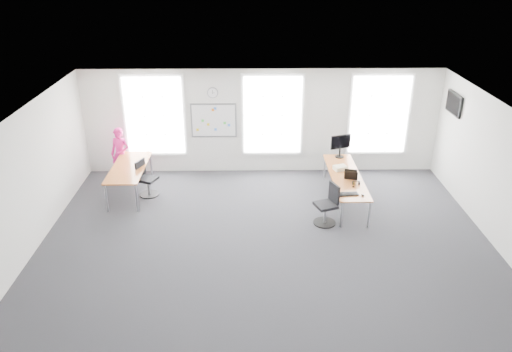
{
  "coord_description": "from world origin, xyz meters",
  "views": [
    {
      "loc": [
        -0.36,
        -9.4,
        5.97
      ],
      "look_at": [
        -0.2,
        1.2,
        1.1
      ],
      "focal_mm": 35.0,
      "sensor_mm": 36.0,
      "label": 1
    }
  ],
  "objects_px": {
    "chair_right": "(328,206)",
    "person": "(120,154)",
    "desk_left": "(129,169)",
    "monitor": "(340,144)",
    "keyboard": "(348,194)",
    "desk_right": "(346,177)",
    "chair_left": "(146,180)",
    "headphones": "(356,183)"
  },
  "relations": [
    {
      "from": "desk_left",
      "to": "monitor",
      "type": "height_order",
      "value": "monitor"
    },
    {
      "from": "desk_right",
      "to": "chair_right",
      "type": "relative_size",
      "value": 2.85
    },
    {
      "from": "desk_left",
      "to": "headphones",
      "type": "height_order",
      "value": "headphones"
    },
    {
      "from": "keyboard",
      "to": "headphones",
      "type": "height_order",
      "value": "headphones"
    },
    {
      "from": "person",
      "to": "headphones",
      "type": "distance_m",
      "value": 6.46
    },
    {
      "from": "desk_right",
      "to": "headphones",
      "type": "distance_m",
      "value": 0.56
    },
    {
      "from": "chair_right",
      "to": "person",
      "type": "distance_m",
      "value": 5.99
    },
    {
      "from": "desk_right",
      "to": "headphones",
      "type": "height_order",
      "value": "headphones"
    },
    {
      "from": "desk_left",
      "to": "monitor",
      "type": "xyz_separation_m",
      "value": [
        5.63,
        0.76,
        0.37
      ]
    },
    {
      "from": "desk_left",
      "to": "monitor",
      "type": "distance_m",
      "value": 5.7
    },
    {
      "from": "headphones",
      "to": "desk_right",
      "type": "bearing_deg",
      "value": 112.29
    },
    {
      "from": "desk_right",
      "to": "person",
      "type": "height_order",
      "value": "person"
    },
    {
      "from": "person",
      "to": "headphones",
      "type": "height_order",
      "value": "person"
    },
    {
      "from": "chair_left",
      "to": "headphones",
      "type": "height_order",
      "value": "chair_left"
    },
    {
      "from": "chair_left",
      "to": "monitor",
      "type": "height_order",
      "value": "monitor"
    },
    {
      "from": "keyboard",
      "to": "desk_left",
      "type": "bearing_deg",
      "value": 155.45
    },
    {
      "from": "keyboard",
      "to": "headphones",
      "type": "relative_size",
      "value": 2.73
    },
    {
      "from": "desk_left",
      "to": "person",
      "type": "distance_m",
      "value": 1.02
    },
    {
      "from": "chair_right",
      "to": "person",
      "type": "xyz_separation_m",
      "value": [
        -5.41,
        2.55,
        0.32
      ]
    },
    {
      "from": "desk_right",
      "to": "keyboard",
      "type": "relative_size",
      "value": 5.81
    },
    {
      "from": "desk_left",
      "to": "keyboard",
      "type": "height_order",
      "value": "desk_left"
    },
    {
      "from": "chair_right",
      "to": "person",
      "type": "height_order",
      "value": "person"
    },
    {
      "from": "chair_right",
      "to": "monitor",
      "type": "bearing_deg",
      "value": 144.52
    },
    {
      "from": "chair_right",
      "to": "person",
      "type": "bearing_deg",
      "value": -135.31
    },
    {
      "from": "desk_left",
      "to": "chair_left",
      "type": "height_order",
      "value": "chair_left"
    },
    {
      "from": "person",
      "to": "monitor",
      "type": "height_order",
      "value": "person"
    },
    {
      "from": "person",
      "to": "monitor",
      "type": "distance_m",
      "value": 6.08
    },
    {
      "from": "desk_left",
      "to": "chair_right",
      "type": "height_order",
      "value": "chair_right"
    },
    {
      "from": "keyboard",
      "to": "monitor",
      "type": "height_order",
      "value": "monitor"
    },
    {
      "from": "desk_right",
      "to": "chair_left",
      "type": "bearing_deg",
      "value": 175.58
    },
    {
      "from": "chair_left",
      "to": "headphones",
      "type": "bearing_deg",
      "value": -77.94
    },
    {
      "from": "desk_left",
      "to": "keyboard",
      "type": "distance_m",
      "value": 5.66
    },
    {
      "from": "desk_left",
      "to": "chair_right",
      "type": "xyz_separation_m",
      "value": [
        4.98,
        -1.63,
        -0.28
      ]
    },
    {
      "from": "desk_right",
      "to": "chair_right",
      "type": "xyz_separation_m",
      "value": [
        -0.61,
        -1.17,
        -0.21
      ]
    },
    {
      "from": "desk_right",
      "to": "desk_left",
      "type": "height_order",
      "value": "desk_left"
    },
    {
      "from": "headphones",
      "to": "chair_left",
      "type": "bearing_deg",
      "value": 176.54
    },
    {
      "from": "chair_right",
      "to": "keyboard",
      "type": "xyz_separation_m",
      "value": [
        0.47,
        0.1,
        0.27
      ]
    },
    {
      "from": "desk_right",
      "to": "desk_left",
      "type": "bearing_deg",
      "value": 175.28
    },
    {
      "from": "keyboard",
      "to": "desk_right",
      "type": "bearing_deg",
      "value": 73.52
    },
    {
      "from": "chair_left",
      "to": "person",
      "type": "bearing_deg",
      "value": 63.1
    },
    {
      "from": "monitor",
      "to": "desk_left",
      "type": "bearing_deg",
      "value": 168.97
    },
    {
      "from": "headphones",
      "to": "monitor",
      "type": "bearing_deg",
      "value": 99.87
    }
  ]
}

